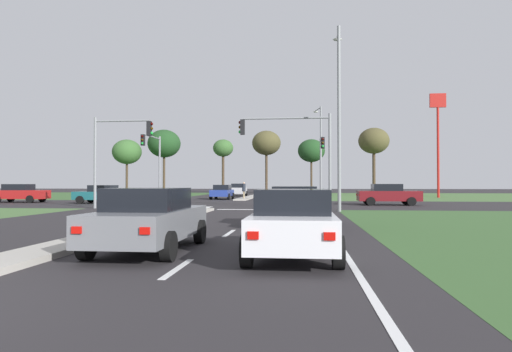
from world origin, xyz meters
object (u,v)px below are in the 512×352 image
object	(u,v)px
car_teal_fifth	(102,194)
car_silver_eighth	(238,190)
fastfood_pole_sign	(438,122)
car_maroon_seventh	(388,194)
treeline_sixth	(374,141)
treeline_second	(164,144)
street_lamp_third	(320,147)
car_blue_sixth	(222,192)
car_white_near	(293,222)
traffic_signal_far_left	(154,155)
car_black_fourth	(295,206)
street_lamp_second	(339,110)
pedestrian_at_median	(244,188)
treeline_fourth	(266,143)
traffic_signal_near_left	(115,146)
treeline_near	(127,152)
traffic_signal_far_right	(321,157)
car_grey_third	(150,219)
treeline_fifth	(311,151)
traffic_signal_near_right	(296,143)
car_red_second	(20,193)
treeline_third	(223,149)

from	to	relation	value
car_teal_fifth	car_silver_eighth	distance (m)	23.64
fastfood_pole_sign	car_maroon_seventh	bearing A→B (deg)	-116.15
treeline_sixth	treeline_second	bearing A→B (deg)	175.33
street_lamp_third	car_blue_sixth	bearing A→B (deg)	-154.66
car_white_near	traffic_signal_far_left	distance (m)	32.42
traffic_signal_far_left	treeline_sixth	world-z (taller)	treeline_sixth
car_black_fourth	car_blue_sixth	world-z (taller)	car_black_fourth
street_lamp_second	fastfood_pole_sign	xyz separation A→B (m)	(13.48, 26.76, 2.81)
treeline_second	pedestrian_at_median	bearing A→B (deg)	-58.57
car_teal_fifth	treeline_fourth	bearing A→B (deg)	-15.41
traffic_signal_near_left	street_lamp_second	distance (m)	14.48
car_white_near	treeline_sixth	size ratio (longest dim) A/B	0.42
street_lamp_second	street_lamp_third	bearing A→B (deg)	90.13
car_maroon_seventh	fastfood_pole_sign	size ratio (longest dim) A/B	0.38
street_lamp_third	car_maroon_seventh	bearing A→B (deg)	-74.76
car_black_fourth	treeline_fourth	distance (m)	55.98
fastfood_pole_sign	treeline_near	size ratio (longest dim) A/B	1.35
car_silver_eighth	traffic_signal_far_right	world-z (taller)	traffic_signal_far_right
car_grey_third	traffic_signal_far_right	xyz separation A→B (m)	(5.39, 29.03, 3.16)
car_silver_eighth	treeline_second	bearing A→B (deg)	-45.55
street_lamp_third	treeline_fifth	size ratio (longest dim) A/B	1.20
pedestrian_at_median	car_silver_eighth	bearing A→B (deg)	-123.01
car_grey_third	car_silver_eighth	distance (m)	46.54
car_grey_third	traffic_signal_near_right	distance (m)	17.97
street_lamp_second	treeline_fourth	xyz separation A→B (m)	(-7.90, 46.29, 2.32)
traffic_signal_near_left	car_red_second	bearing A→B (deg)	146.57
car_silver_eighth	traffic_signal_far_left	distance (m)	18.55
traffic_signal_far_right	treeline_near	world-z (taller)	treeline_near
street_lamp_third	treeline_third	bearing A→B (deg)	124.55
traffic_signal_near_right	treeline_fifth	xyz separation A→B (m)	(1.86, 41.56, 2.54)
traffic_signal_far_right	car_white_near	bearing A→B (deg)	-93.74
car_black_fourth	traffic_signal_far_left	size ratio (longest dim) A/B	0.73
street_lamp_second	treeline_near	world-z (taller)	street_lamp_second
pedestrian_at_median	treeline_sixth	size ratio (longest dim) A/B	0.16
traffic_signal_far_right	street_lamp_third	distance (m)	10.73
car_teal_fifth	traffic_signal_far_left	world-z (taller)	traffic_signal_far_left
traffic_signal_near_left	fastfood_pole_sign	world-z (taller)	fastfood_pole_sign
car_white_near	treeline_third	size ratio (longest dim) A/B	0.48
car_red_second	treeline_third	bearing A→B (deg)	162.85
car_white_near	traffic_signal_far_left	bearing A→B (deg)	114.30
street_lamp_third	treeline_sixth	xyz separation A→B (m)	(8.87, 18.88, 2.36)
car_maroon_seventh	traffic_signal_far_left	world-z (taller)	traffic_signal_far_left
traffic_signal_far_left	street_lamp_second	bearing A→B (deg)	-40.35
street_lamp_second	treeline_second	size ratio (longest dim) A/B	1.01
treeline_near	street_lamp_third	bearing A→B (deg)	-33.69
car_teal_fifth	treeline_third	xyz separation A→B (m)	(3.32, 37.25, 6.55)
treeline_fifth	car_black_fourth	bearing A→B (deg)	-91.96
car_maroon_seventh	traffic_signal_far_right	distance (m)	7.81
car_black_fourth	fastfood_pole_sign	size ratio (longest dim) A/B	0.37
treeline_second	treeline_fourth	xyz separation A→B (m)	(17.07, 0.64, -0.02)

